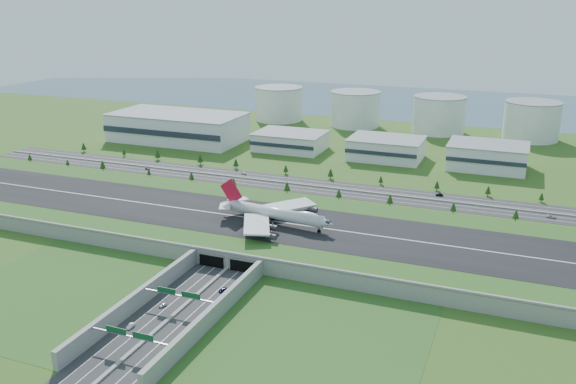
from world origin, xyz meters
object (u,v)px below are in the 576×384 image
(boeing_747, at_px, (275,213))
(fuel_tank_a, at_px, (279,104))
(car_2, at_px, (223,289))
(car_0, at_px, (163,305))
(car_5, at_px, (439,195))
(car_6, at_px, (551,217))
(car_7, at_px, (244,173))
(car_3, at_px, (149,367))
(car_1, at_px, (131,326))
(car_4, at_px, (148,169))

(boeing_747, bearing_deg, fuel_tank_a, 119.59)
(boeing_747, relative_size, car_2, 14.43)
(boeing_747, xyz_separation_m, car_0, (-14.88, -91.83, -13.49))
(car_5, xyz_separation_m, car_6, (69.64, -18.39, -0.06))
(car_7, bearing_deg, car_6, 109.86)
(car_3, bearing_deg, car_1, -20.96)
(car_0, relative_size, car_6, 0.72)
(car_1, height_order, car_5, car_5)
(car_3, xyz_separation_m, car_5, (68.58, 242.10, 0.15))
(car_6, xyz_separation_m, car_7, (-215.25, 17.63, -0.01))
(boeing_747, height_order, car_4, boeing_747)
(fuel_tank_a, distance_m, car_4, 222.34)
(car_0, bearing_deg, car_3, -45.30)
(car_5, bearing_deg, car_0, -40.09)
(car_2, xyz_separation_m, car_5, (71.66, 177.44, 0.13))
(car_2, bearing_deg, car_6, -119.24)
(car_2, xyz_separation_m, car_3, (3.08, -64.66, -0.02))
(car_7, bearing_deg, car_4, -53.67)
(fuel_tank_a, xyz_separation_m, car_0, (111.34, -404.61, -16.71))
(car_5, bearing_deg, car_7, -105.71)
(car_1, relative_size, car_3, 0.99)
(car_2, bearing_deg, boeing_747, -75.18)
(fuel_tank_a, height_order, car_7, fuel_tank_a)
(car_4, relative_size, car_5, 0.86)
(car_0, height_order, car_3, same)
(car_3, height_order, car_6, car_6)
(car_1, xyz_separation_m, car_3, (23.47, -22.05, -0.08))
(car_5, bearing_deg, car_6, 59.20)
(boeing_747, relative_size, car_0, 18.27)
(fuel_tank_a, relative_size, car_0, 12.76)
(car_1, distance_m, car_7, 225.74)
(car_1, xyz_separation_m, car_5, (92.05, 220.05, 0.07))
(car_4, height_order, car_5, car_5)
(car_5, distance_m, car_6, 72.03)
(fuel_tank_a, bearing_deg, car_7, -74.94)
(boeing_747, bearing_deg, car_4, 155.43)
(car_2, relative_size, car_7, 0.97)
(car_0, relative_size, car_1, 0.86)
(boeing_747, height_order, car_7, boeing_747)
(car_1, height_order, car_7, car_1)
(car_4, bearing_deg, car_0, -136.13)
(boeing_747, distance_m, car_7, 129.63)
(car_2, height_order, car_3, car_2)
(boeing_747, relative_size, car_6, 13.22)
(car_7, bearing_deg, car_2, 47.25)
(car_3, bearing_deg, car_0, -41.22)
(car_6, bearing_deg, car_4, 101.84)
(fuel_tank_a, height_order, car_1, fuel_tank_a)
(car_0, xyz_separation_m, car_4, (-131.22, 183.79, 0.05))
(fuel_tank_a, distance_m, car_2, 403.44)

